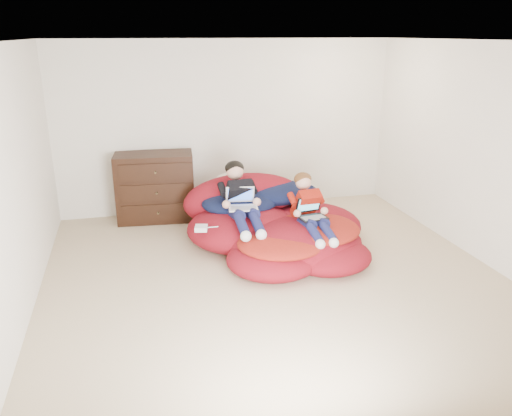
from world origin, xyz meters
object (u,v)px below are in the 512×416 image
at_px(dresser, 155,187).
at_px(older_boy, 240,196).
at_px(laptop_white, 242,202).
at_px(beanbag_pile, 276,226).
at_px(laptop_black, 311,212).
at_px(younger_boy, 309,206).

distance_m(dresser, older_boy, 1.61).
bearing_deg(laptop_white, older_boy, 90.00).
distance_m(beanbag_pile, laptop_black, 0.57).
bearing_deg(older_boy, dresser, 126.72).
height_order(dresser, younger_boy, dresser).
relative_size(beanbag_pile, younger_boy, 2.25).
distance_m(older_boy, laptop_white, 0.10).
bearing_deg(beanbag_pile, younger_boy, -43.41).
height_order(laptop_white, laptop_black, laptop_white).
distance_m(older_boy, younger_boy, 0.86).
bearing_deg(younger_boy, laptop_white, 158.71).
bearing_deg(younger_boy, dresser, 135.91).
relative_size(laptop_white, laptop_black, 1.14).
bearing_deg(younger_boy, beanbag_pile, 136.59).
distance_m(dresser, laptop_white, 1.68).
height_order(dresser, laptop_black, dresser).
distance_m(beanbag_pile, older_boy, 0.61).
bearing_deg(dresser, laptop_black, -45.12).
xyz_separation_m(beanbag_pile, laptop_black, (0.32, -0.37, 0.30)).
height_order(younger_boy, laptop_black, younger_boy).
xyz_separation_m(older_boy, younger_boy, (0.76, -0.38, -0.07)).
bearing_deg(dresser, laptop_white, -55.06).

